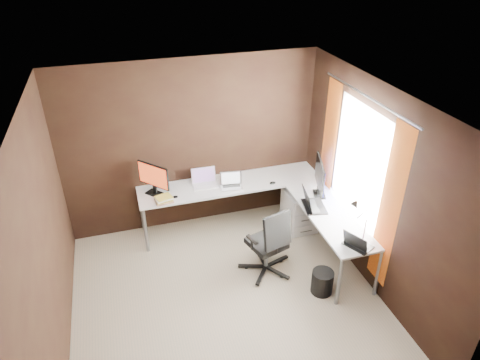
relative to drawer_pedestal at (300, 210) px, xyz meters
name	(u,v)px	position (x,y,z in m)	size (l,w,h in m)	color
room	(255,206)	(-1.09, -1.08, 0.98)	(3.60, 3.60, 2.50)	tan
desk	(266,199)	(-0.59, -0.11, 0.38)	(2.65, 2.25, 0.73)	white
drawer_pedestal	(300,210)	(0.00, 0.00, 0.00)	(0.42, 0.50, 0.60)	white
monitor_left	(153,177)	(-2.03, 0.39, 0.68)	(0.36, 0.40, 0.45)	black
monitor_right	(320,176)	(0.11, -0.30, 0.72)	(0.24, 0.61, 0.52)	black
laptop_white	(204,181)	(-1.32, 0.43, 0.48)	(0.35, 0.26, 0.23)	white
laptop_silver	(231,183)	(-0.97, 0.26, 0.48)	(0.33, 0.26, 0.20)	silver
laptop_black_big	(312,204)	(-0.11, -0.55, 0.49)	(0.34, 0.43, 0.26)	black
laptop_black_small	(357,244)	(0.04, -1.45, 0.48)	(0.34, 0.38, 0.21)	black
book_stack	(164,199)	(-1.94, 0.15, 0.47)	(0.26, 0.22, 0.07)	tan
mouse_left	(175,197)	(-1.79, 0.19, 0.45)	(0.08, 0.05, 0.03)	black
mouse_corner	(273,183)	(-0.39, 0.15, 0.45)	(0.09, 0.06, 0.04)	black
desk_lamp	(358,218)	(0.05, -1.37, 0.78)	(0.19, 0.21, 0.56)	slate
office_chair	(268,253)	(-0.78, -0.77, -0.01)	(0.55, 0.57, 0.98)	black
wastebasket	(322,282)	(-0.27, -1.33, -0.15)	(0.27, 0.27, 0.31)	black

